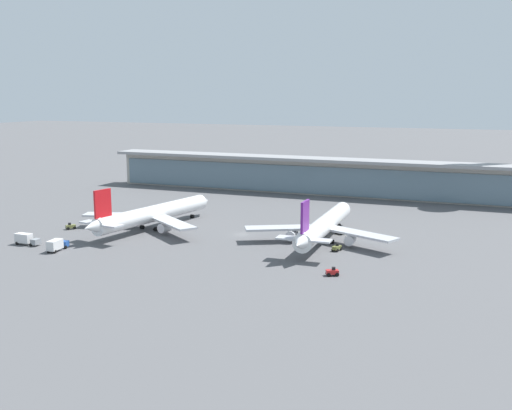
% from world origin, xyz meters
% --- Properties ---
extents(ground_plane, '(1200.00, 1200.00, 0.00)m').
position_xyz_m(ground_plane, '(0.00, 0.00, 0.00)').
color(ground_plane, '#515154').
extents(airliner_left_stand, '(42.62, 56.02, 14.96)m').
position_xyz_m(airliner_left_stand, '(-28.20, -3.83, 4.71)').
color(airliner_left_stand, white).
rests_on(airliner_left_stand, ground).
extents(airliner_centre_stand, '(43.21, 56.16, 14.96)m').
position_xyz_m(airliner_centre_stand, '(24.97, 0.10, 4.71)').
color(airliner_centre_stand, white).
rests_on(airliner_centre_stand, ground).
extents(service_truck_near_nose_grey, '(7.30, 2.40, 3.10)m').
position_xyz_m(service_truck_near_nose_grey, '(-49.83, -33.75, 1.69)').
color(service_truck_near_nose_grey, gray).
rests_on(service_truck_near_nose_grey, ground).
extents(service_truck_under_wing_red, '(3.32, 2.82, 2.05)m').
position_xyz_m(service_truck_under_wing_red, '(35.66, -30.40, 0.87)').
color(service_truck_under_wing_red, '#B21E1E').
rests_on(service_truck_under_wing_red, ground).
extents(service_truck_mid_apron_blue, '(3.10, 7.51, 3.10)m').
position_xyz_m(service_truck_mid_apron_blue, '(-37.63, -35.90, 1.69)').
color(service_truck_mid_apron_blue, '#234C9E').
rests_on(service_truck_mid_apron_blue, ground).
extents(service_truck_by_tail_olive, '(2.30, 3.17, 2.05)m').
position_xyz_m(service_truck_by_tail_olive, '(30.95, -8.19, 0.87)').
color(service_truck_by_tail_olive, olive).
rests_on(service_truck_by_tail_olive, ground).
extents(service_truck_on_taxiway_yellow, '(3.29, 2.67, 2.05)m').
position_xyz_m(service_truck_on_taxiway_yellow, '(26.91, 11.17, 0.87)').
color(service_truck_on_taxiway_yellow, yellow).
rests_on(service_truck_on_taxiway_yellow, ground).
extents(service_truck_at_far_stand_olive, '(3.05, 3.32, 2.05)m').
position_xyz_m(service_truck_at_far_stand_olive, '(-51.27, -13.24, 0.87)').
color(service_truck_at_far_stand_olive, olive).
rests_on(service_truck_at_far_stand_olive, ground).
extents(terminal_building, '(183.60, 12.80, 15.20)m').
position_xyz_m(terminal_building, '(0.00, 78.85, 7.87)').
color(terminal_building, '#B2ADA3').
rests_on(terminal_building, ground).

